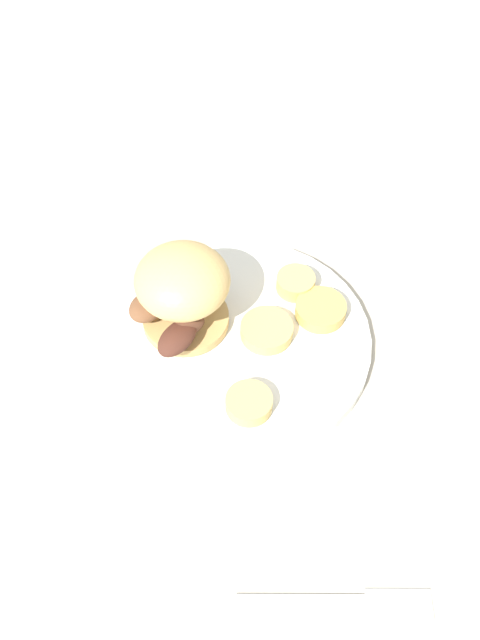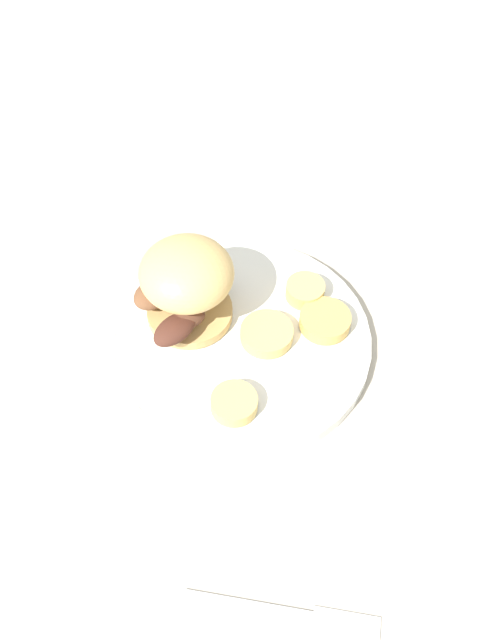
% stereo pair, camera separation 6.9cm
% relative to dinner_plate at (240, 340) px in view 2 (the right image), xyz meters
% --- Properties ---
extents(ground_plane, '(4.00, 4.00, 0.00)m').
position_rel_dinner_plate_xyz_m(ground_plane, '(0.00, 0.00, -0.01)').
color(ground_plane, '#B2A899').
extents(dinner_plate, '(0.25, 0.25, 0.02)m').
position_rel_dinner_plate_xyz_m(dinner_plate, '(0.00, 0.00, 0.00)').
color(dinner_plate, white).
rests_on(dinner_plate, ground_plane).
extents(sandwich, '(0.12, 0.09, 0.09)m').
position_rel_dinner_plate_xyz_m(sandwich, '(0.02, -0.05, 0.06)').
color(sandwich, tan).
rests_on(sandwich, dinner_plate).
extents(potato_round_0, '(0.04, 0.04, 0.01)m').
position_rel_dinner_plate_xyz_m(potato_round_0, '(0.06, 0.05, 0.01)').
color(potato_round_0, '#DBB766').
rests_on(potato_round_0, dinner_plate).
extents(potato_round_1, '(0.04, 0.04, 0.02)m').
position_rel_dinner_plate_xyz_m(potato_round_1, '(-0.08, 0.01, 0.02)').
color(potato_round_1, '#DBB766').
rests_on(potato_round_1, dinner_plate).
extents(potato_round_2, '(0.05, 0.05, 0.01)m').
position_rel_dinner_plate_xyz_m(potato_round_2, '(-0.02, 0.02, 0.01)').
color(potato_round_2, '#DBB766').
rests_on(potato_round_2, dinner_plate).
extents(potato_round_3, '(0.05, 0.05, 0.01)m').
position_rel_dinner_plate_xyz_m(potato_round_3, '(-0.07, 0.05, 0.01)').
color(potato_round_3, tan).
rests_on(potato_round_3, dinner_plate).
extents(fork, '(0.10, 0.13, 0.00)m').
position_rel_dinner_plate_xyz_m(fork, '(0.15, 0.20, -0.01)').
color(fork, silver).
rests_on(fork, ground_plane).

